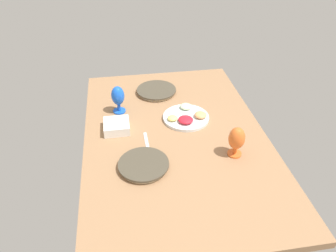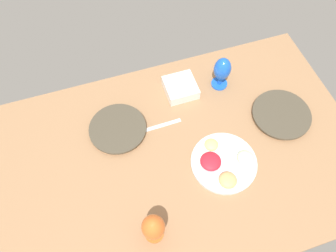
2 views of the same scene
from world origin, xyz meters
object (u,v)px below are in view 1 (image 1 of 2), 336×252
dinner_plate_right (144,165)px  fruit_platter (186,117)px  hurricane_glass_blue (118,97)px  hurricane_glass_orange (237,139)px  dinner_plate_left (156,91)px  square_bowl_white (117,126)px

dinner_plate_right → fruit_platter: 49.59cm
hurricane_glass_blue → hurricane_glass_orange: 78.68cm
fruit_platter → hurricane_glass_blue: hurricane_glass_blue is taller
hurricane_glass_blue → hurricane_glass_orange: size_ratio=1.04×
dinner_plate_left → hurricane_glass_blue: hurricane_glass_blue is taller
square_bowl_white → hurricane_glass_blue: bearing=173.8°
fruit_platter → square_bowl_white: bearing=-83.7°
dinner_plate_right → hurricane_glass_blue: 55.95cm
dinner_plate_right → fruit_platter: fruit_platter is taller
fruit_platter → square_bowl_white: square_bowl_white is taller
hurricane_glass_blue → hurricane_glass_orange: hurricane_glass_blue is taller
hurricane_glass_blue → square_bowl_white: size_ratio=1.22×
hurricane_glass_orange → square_bowl_white: hurricane_glass_orange is taller
fruit_platter → dinner_plate_left: bearing=-158.1°
dinner_plate_left → hurricane_glass_orange: hurricane_glass_orange is taller
fruit_platter → dinner_plate_right: bearing=-37.7°
hurricane_glass_blue → fruit_platter: bearing=69.7°
dinner_plate_right → hurricane_glass_orange: (-2.43, 48.99, 8.75)cm
hurricane_glass_orange → hurricane_glass_blue: bearing=-131.2°
fruit_platter → hurricane_glass_blue: bearing=-110.3°
fruit_platter → hurricane_glass_orange: hurricane_glass_orange is taller
dinner_plate_right → square_bowl_white: square_bowl_white is taller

